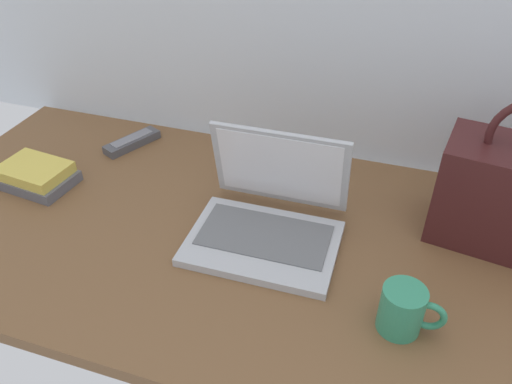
# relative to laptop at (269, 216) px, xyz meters

# --- Properties ---
(desk) EXTENTS (1.60, 0.76, 0.03)m
(desk) POSITION_rel_laptop_xyz_m (-0.04, -0.02, -0.06)
(desk) COLOR brown
(desk) RESTS_ON ground
(laptop) EXTENTS (0.31, 0.27, 0.21)m
(laptop) POSITION_rel_laptop_xyz_m (0.00, 0.00, 0.00)
(laptop) COLOR #B2B5BA
(laptop) RESTS_ON desk
(coffee_mug) EXTENTS (0.11, 0.08, 0.09)m
(coffee_mug) POSITION_rel_laptop_xyz_m (0.29, -0.17, 0.00)
(coffee_mug) COLOR #338C66
(coffee_mug) RESTS_ON desk
(remote_control_near) EXTENTS (0.11, 0.16, 0.02)m
(remote_control_near) POSITION_rel_laptop_xyz_m (-0.46, 0.23, -0.03)
(remote_control_near) COLOR #4C4C51
(remote_control_near) RESTS_ON desk
(book_stack) EXTENTS (0.19, 0.14, 0.05)m
(book_stack) POSITION_rel_laptop_xyz_m (-0.59, -0.00, -0.02)
(book_stack) COLOR #595960
(book_stack) RESTS_ON desk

